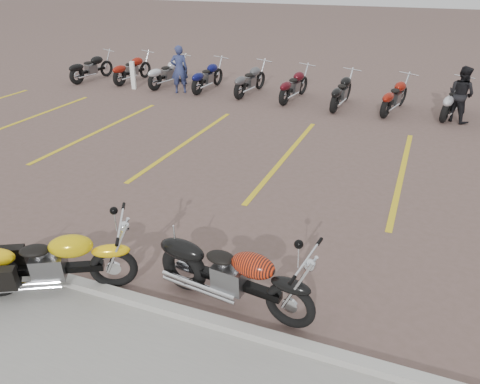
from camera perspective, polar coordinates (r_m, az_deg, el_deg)
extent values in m
plane|color=brown|center=(8.03, -2.79, -5.53)|extent=(100.00, 100.00, 0.00)
cube|color=#ADAAA3|center=(6.58, -10.23, -13.50)|extent=(60.00, 0.18, 0.12)
torus|color=black|center=(6.93, -15.08, -8.95)|extent=(0.65, 0.42, 0.67)
cube|color=black|center=(7.07, -21.64, -8.64)|extent=(1.24, 0.75, 0.10)
cube|color=slate|center=(7.05, -22.13, -8.23)|extent=(0.53, 0.48, 0.35)
ellipsoid|color=#D9B50B|center=(6.80, -19.79, -6.02)|extent=(0.69, 0.58, 0.31)
ellipsoid|color=black|center=(6.96, -23.57, -6.39)|extent=(0.48, 0.43, 0.12)
torus|color=black|center=(6.08, 6.19, -13.65)|extent=(0.69, 0.20, 0.68)
torus|color=black|center=(6.72, -6.72, -9.28)|extent=(0.74, 0.27, 0.72)
cube|color=black|center=(6.32, -0.64, -10.97)|extent=(1.37, 0.30, 0.10)
cube|color=slate|center=(6.30, -1.06, -10.38)|extent=(0.48, 0.37, 0.36)
ellipsoid|color=black|center=(5.99, 1.80, -8.92)|extent=(0.65, 0.41, 0.31)
ellipsoid|color=black|center=(6.21, -2.18, -7.98)|extent=(0.44, 0.32, 0.13)
imported|color=navy|center=(17.28, -7.42, 14.61)|extent=(0.72, 0.66, 1.66)
imported|color=black|center=(15.20, 25.34, 10.72)|extent=(1.00, 0.96, 1.62)
cube|color=white|center=(18.19, -12.92, 13.70)|extent=(0.19, 0.19, 1.00)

